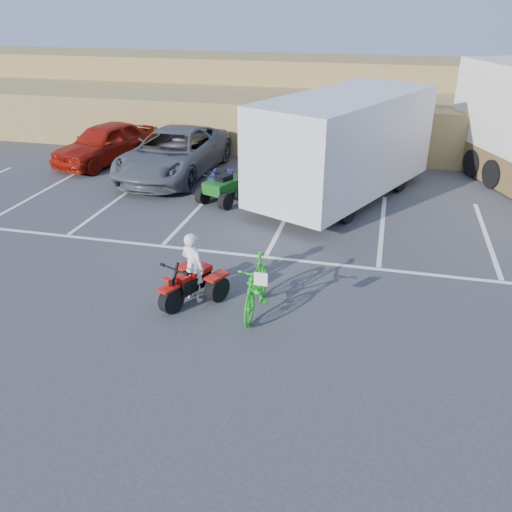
% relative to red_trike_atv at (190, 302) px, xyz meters
% --- Properties ---
extents(ground, '(100.00, 100.00, 0.00)m').
position_rel_red_trike_atv_xyz_m(ground, '(1.07, 0.04, 0.00)').
color(ground, '#363638').
rests_on(ground, ground).
extents(parking_stripes, '(28.00, 5.16, 0.01)m').
position_rel_red_trike_atv_xyz_m(parking_stripes, '(1.93, 4.10, 0.00)').
color(parking_stripes, white).
rests_on(parking_stripes, ground).
extents(grass_embankment, '(40.00, 8.50, 3.10)m').
position_rel_red_trike_atv_xyz_m(grass_embankment, '(1.07, 15.52, 1.42)').
color(grass_embankment, olive).
rests_on(grass_embankment, ground).
extents(red_trike_atv, '(1.59, 1.77, 0.94)m').
position_rel_red_trike_atv_xyz_m(red_trike_atv, '(0.00, 0.00, 0.00)').
color(red_trike_atv, '#B0120A').
rests_on(red_trike_atv, ground).
extents(rider, '(0.64, 0.55, 1.50)m').
position_rel_red_trike_atv_xyz_m(rider, '(0.06, 0.14, 0.75)').
color(rider, white).
rests_on(rider, ground).
extents(green_dirt_bike, '(0.53, 1.89, 1.13)m').
position_rel_red_trike_atv_xyz_m(green_dirt_bike, '(1.43, 0.01, 0.57)').
color(green_dirt_bike, '#14BF19').
rests_on(green_dirt_bike, ground).
extents(grey_pickup, '(2.83, 5.79, 1.58)m').
position_rel_red_trike_atv_xyz_m(grey_pickup, '(-3.51, 8.17, 0.79)').
color(grey_pickup, '#4E5056').
rests_on(grey_pickup, ground).
extents(red_car, '(2.94, 4.66, 1.48)m').
position_rel_red_trike_atv_xyz_m(red_car, '(-6.60, 9.04, 0.74)').
color(red_car, '#931308').
rests_on(red_car, ground).
extents(cargo_trailer, '(5.26, 7.27, 3.15)m').
position_rel_red_trike_atv_xyz_m(cargo_trailer, '(2.42, 7.19, 1.71)').
color(cargo_trailer, silver).
rests_on(cargo_trailer, ground).
extents(quad_atv_blue, '(1.12, 1.42, 0.86)m').
position_rel_red_trike_atv_xyz_m(quad_atv_blue, '(-1.36, 6.70, 0.00)').
color(quad_atv_blue, navy).
rests_on(quad_atv_blue, ground).
extents(quad_atv_green, '(1.56, 1.77, 0.96)m').
position_rel_red_trike_atv_xyz_m(quad_atv_green, '(-1.03, 5.94, 0.00)').
color(quad_atv_green, '#125016').
rests_on(quad_atv_green, ground).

